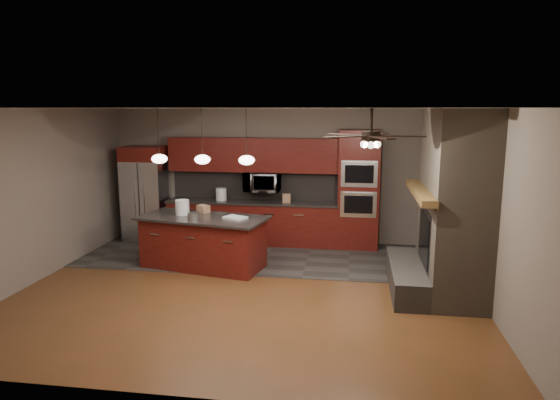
% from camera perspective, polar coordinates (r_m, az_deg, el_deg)
% --- Properties ---
extents(ground, '(7.00, 7.00, 0.00)m').
position_cam_1_polar(ground, '(7.96, -3.68, -10.15)').
color(ground, brown).
rests_on(ground, ground).
extents(ceiling, '(7.00, 6.00, 0.02)m').
position_cam_1_polar(ceiling, '(7.46, -3.94, 10.44)').
color(ceiling, white).
rests_on(ceiling, back_wall).
extents(back_wall, '(7.00, 0.02, 2.80)m').
position_cam_1_polar(back_wall, '(10.50, -0.33, 2.79)').
color(back_wall, '#6D6157').
rests_on(back_wall, ground).
extents(right_wall, '(0.02, 6.00, 2.80)m').
position_cam_1_polar(right_wall, '(7.66, 22.73, -0.90)').
color(right_wall, '#6D6157').
rests_on(right_wall, ground).
extents(left_wall, '(0.02, 6.00, 2.80)m').
position_cam_1_polar(left_wall, '(9.00, -26.14, 0.43)').
color(left_wall, '#6D6157').
rests_on(left_wall, ground).
extents(slate_tile_patch, '(7.00, 2.40, 0.01)m').
position_cam_1_polar(slate_tile_patch, '(9.64, -1.42, -6.41)').
color(slate_tile_patch, '#373531').
rests_on(slate_tile_patch, ground).
extents(fireplace_column, '(1.30, 2.10, 2.80)m').
position_cam_1_polar(fireplace_column, '(7.96, 18.76, -0.99)').
color(fireplace_column, brown).
rests_on(fireplace_column, ground).
extents(back_cabinetry, '(3.59, 0.64, 2.20)m').
position_cam_1_polar(back_cabinetry, '(10.42, -3.12, -0.11)').
color(back_cabinetry, '#571A10').
rests_on(back_cabinetry, ground).
extents(oven_tower, '(0.80, 0.63, 2.38)m').
position_cam_1_polar(oven_tower, '(10.10, 8.98, 1.16)').
color(oven_tower, '#571A10').
rests_on(oven_tower, ground).
extents(microwave, '(0.73, 0.41, 0.50)m').
position_cam_1_polar(microwave, '(10.32, -2.05, 2.08)').
color(microwave, silver).
rests_on(microwave, back_cabinetry).
extents(refrigerator, '(0.86, 0.75, 2.02)m').
position_cam_1_polar(refrigerator, '(10.97, -15.07, 0.68)').
color(refrigerator, silver).
rests_on(refrigerator, ground).
extents(kitchen_island, '(2.40, 1.44, 0.92)m').
position_cam_1_polar(kitchen_island, '(8.97, -8.76, -4.75)').
color(kitchen_island, '#571A10').
rests_on(kitchen_island, ground).
extents(white_bucket, '(0.33, 0.33, 0.27)m').
position_cam_1_polar(white_bucket, '(9.09, -11.11, -0.83)').
color(white_bucket, silver).
rests_on(white_bucket, kitchen_island).
extents(paint_can, '(0.21, 0.21, 0.12)m').
position_cam_1_polar(paint_can, '(8.64, -9.91, -1.84)').
color(paint_can, '#ACABB0').
rests_on(paint_can, kitchen_island).
extents(paint_tray, '(0.45, 0.40, 0.04)m').
position_cam_1_polar(paint_tray, '(8.64, -5.14, -2.02)').
color(paint_tray, silver).
rests_on(paint_tray, kitchen_island).
extents(cardboard_box, '(0.26, 0.25, 0.14)m').
position_cam_1_polar(cardboard_box, '(9.22, -8.77, -1.00)').
color(cardboard_box, '#996E4F').
rests_on(cardboard_box, kitchen_island).
extents(counter_bucket, '(0.30, 0.30, 0.25)m').
position_cam_1_polar(counter_bucket, '(10.50, -6.73, 0.65)').
color(counter_bucket, white).
rests_on(counter_bucket, back_cabinetry).
extents(counter_box, '(0.18, 0.15, 0.18)m').
position_cam_1_polar(counter_box, '(10.19, 0.74, 0.21)').
color(counter_box, '#A47455').
rests_on(counter_box, back_cabinetry).
extents(pendant_left, '(0.26, 0.26, 0.92)m').
position_cam_1_polar(pendant_left, '(8.66, -13.62, 4.63)').
color(pendant_left, black).
rests_on(pendant_left, ceiling).
extents(pendant_center, '(0.26, 0.26, 0.92)m').
position_cam_1_polar(pendant_center, '(8.41, -8.86, 4.63)').
color(pendant_center, black).
rests_on(pendant_center, ceiling).
extents(pendant_right, '(0.26, 0.26, 0.92)m').
position_cam_1_polar(pendant_right, '(8.22, -3.84, 4.60)').
color(pendant_right, black).
rests_on(pendant_right, ceiling).
extents(ceiling_fan, '(1.27, 1.33, 0.41)m').
position_cam_1_polar(ceiling_fan, '(6.50, 10.36, 7.28)').
color(ceiling_fan, black).
rests_on(ceiling_fan, ceiling).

